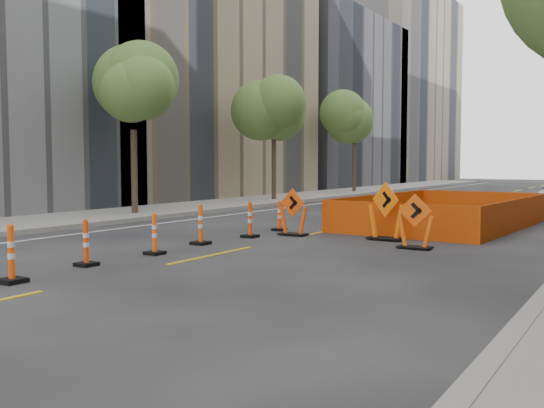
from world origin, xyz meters
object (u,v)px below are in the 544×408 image
Objects in this scene: channelizer_8 at (279,215)px; chevron_sign_center at (386,211)px; channelizer_7 at (250,219)px; channelizer_6 at (201,224)px; chevron_sign_left at (293,212)px; channelizer_4 at (86,242)px; channelizer_5 at (154,234)px; channelizer_3 at (11,253)px; chevron_sign_right at (415,221)px.

channelizer_8 is 3.61m from chevron_sign_center.
channelizer_6 is at bearing -97.68° from channelizer_7.
channelizer_6 reaches higher than channelizer_8.
channelizer_7 is 0.65× the size of chevron_sign_center.
chevron_sign_center is at bearing 23.43° from channelizer_7.
channelizer_6 is at bearing -102.83° from chevron_sign_left.
chevron_sign_left reaches higher than channelizer_6.
channelizer_7 reaches higher than channelizer_4.
channelizer_4 is 1.85m from channelizer_5.
chevron_sign_left reaches higher than channelizer_8.
chevron_sign_left is (0.97, 6.59, 0.19)m from channelizer_4.
channelizer_5 is (0.11, 1.85, 0.00)m from channelizer_4.
channelizer_5 is 1.86m from channelizer_6.
channelizer_7 reaches higher than channelizer_5.
channelizer_5 reaches higher than channelizer_8.
channelizer_8 is 0.69× the size of chevron_sign_left.
channelizer_4 is at bearing -94.60° from chevron_sign_center.
channelizer_7 is 3.70m from chevron_sign_center.
channelizer_5 is 0.71× the size of chevron_sign_left.
chevron_sign_center reaches higher than channelizer_3.
channelizer_5 is 0.72× the size of chevron_sign_right.
channelizer_8 is (-0.19, 1.85, -0.04)m from channelizer_7.
chevron_sign_center is at bearing 16.06° from chevron_sign_left.
channelizer_4 reaches higher than channelizer_8.
channelizer_4 is 0.62× the size of chevron_sign_center.
chevron_sign_right reaches higher than channelizer_7.
channelizer_5 is 1.03× the size of channelizer_8.
chevron_sign_center is 1.17× the size of chevron_sign_right.
channelizer_7 is at bearing 90.53° from channelizer_3.
chevron_sign_center is (2.62, 0.43, 0.11)m from chevron_sign_left.
channelizer_6 is at bearing -115.19° from chevron_sign_center.
channelizer_3 is at bearing -121.48° from chevron_sign_right.
chevron_sign_right is (4.79, 5.86, 0.19)m from channelizer_4.
channelizer_5 is 5.56m from channelizer_8.
channelizer_3 is at bearing -81.91° from channelizer_4.
chevron_sign_left is at bearing 81.65° from channelizer_4.
channelizer_4 is at bearing -90.06° from channelizer_8.
channelizer_3 is at bearing -89.47° from channelizer_7.
chevron_sign_left reaches higher than chevron_sign_right.
chevron_sign_left is at bearing 85.24° from channelizer_3.
channelizer_8 is at bearing -163.70° from chevron_sign_center.
channelizer_6 is at bearing -157.08° from chevron_sign_right.
chevron_sign_center is 1.68m from chevron_sign_right.
chevron_sign_center is at bearing 134.90° from chevron_sign_right.
channelizer_7 is at bearing 88.75° from channelizer_5.
channelizer_4 is at bearing -93.52° from channelizer_5.
chevron_sign_left is at bearing -40.41° from channelizer_8.
channelizer_4 is 1.03× the size of channelizer_8.
channelizer_4 is at bearing -89.15° from channelizer_6.
chevron_sign_left is at bearing 70.51° from channelizer_6.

